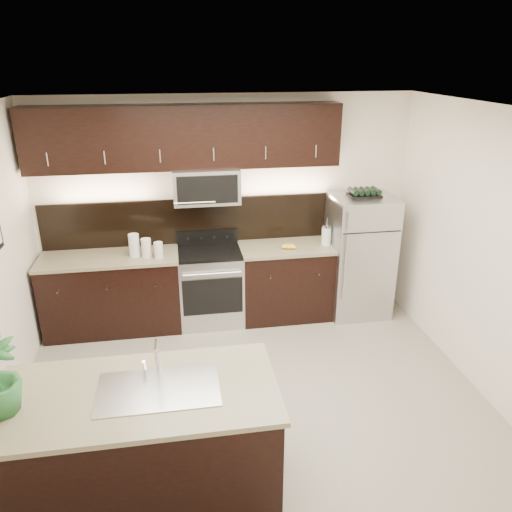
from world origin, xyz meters
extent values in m
plane|color=gray|center=(0.00, 0.00, 0.00)|extent=(4.50, 4.50, 0.00)
cube|color=silver|center=(0.00, 2.00, 1.35)|extent=(4.50, 0.02, 2.70)
cube|color=silver|center=(0.00, -2.00, 1.35)|extent=(4.50, 0.02, 2.70)
cube|color=silver|center=(2.25, 0.00, 1.35)|extent=(0.02, 4.00, 2.70)
cube|color=white|center=(0.00, 0.00, 2.70)|extent=(4.50, 4.00, 0.02)
cube|color=black|center=(-1.42, 1.69, 0.45)|extent=(1.57, 0.62, 0.90)
cube|color=black|center=(0.71, 1.69, 0.45)|extent=(1.16, 0.62, 0.90)
cube|color=#B2B2B7|center=(-0.25, 1.69, 0.45)|extent=(0.76, 0.62, 0.90)
cube|color=black|center=(-0.25, 1.69, 0.92)|extent=(0.76, 0.60, 0.03)
cube|color=tan|center=(-1.42, 1.69, 0.92)|extent=(1.59, 0.65, 0.04)
cube|color=tan|center=(0.71, 1.69, 0.92)|extent=(1.18, 0.65, 0.04)
cube|color=black|center=(-0.46, 1.99, 1.22)|extent=(3.49, 0.02, 0.56)
cube|color=#B2B2B7|center=(-0.25, 1.80, 1.70)|extent=(0.76, 0.40, 0.40)
cube|color=black|center=(-0.46, 1.83, 2.25)|extent=(3.49, 0.33, 0.70)
cube|color=black|center=(-0.95, -0.91, 0.45)|extent=(1.90, 0.90, 0.90)
cube|color=tan|center=(-0.95, -0.91, 0.92)|extent=(1.96, 0.96, 0.04)
cube|color=silver|center=(-0.80, -0.91, 0.95)|extent=(0.84, 0.50, 0.01)
cylinder|color=silver|center=(-0.80, -0.70, 1.06)|extent=(0.03, 0.03, 0.24)
cylinder|color=silver|center=(-0.80, -0.77, 1.21)|extent=(0.02, 0.14, 0.02)
cylinder|color=silver|center=(-0.80, -0.84, 1.16)|extent=(0.02, 0.02, 0.10)
cube|color=#B2B2B7|center=(1.61, 1.63, 0.77)|extent=(0.74, 0.67, 1.53)
cube|color=black|center=(1.61, 1.63, 1.54)|extent=(0.38, 0.23, 0.03)
cylinder|color=black|center=(1.46, 1.63, 1.59)|extent=(0.06, 0.22, 0.06)
cylinder|color=black|center=(1.54, 1.63, 1.59)|extent=(0.06, 0.22, 0.06)
cylinder|color=black|center=(1.61, 1.63, 1.59)|extent=(0.06, 0.22, 0.06)
cylinder|color=black|center=(1.68, 1.63, 1.59)|extent=(0.06, 0.22, 0.06)
cylinder|color=black|center=(1.75, 1.63, 1.59)|extent=(0.06, 0.22, 0.06)
cylinder|color=silver|center=(-1.11, 1.64, 1.07)|extent=(0.12, 0.12, 0.27)
cylinder|color=silver|center=(-0.97, 1.59, 1.05)|extent=(0.11, 0.11, 0.22)
cylinder|color=silver|center=(-0.84, 1.54, 1.03)|extent=(0.10, 0.10, 0.19)
cylinder|color=silver|center=(1.17, 1.64, 1.05)|extent=(0.11, 0.11, 0.23)
cylinder|color=silver|center=(1.17, 1.64, 1.18)|extent=(0.12, 0.12, 0.02)
cylinder|color=silver|center=(1.17, 1.64, 1.23)|extent=(0.01, 0.01, 0.09)
ellipsoid|color=gold|center=(0.65, 1.61, 0.97)|extent=(0.21, 0.18, 0.06)
camera|label=1|loc=(-0.60, -3.85, 3.10)|focal=35.00mm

